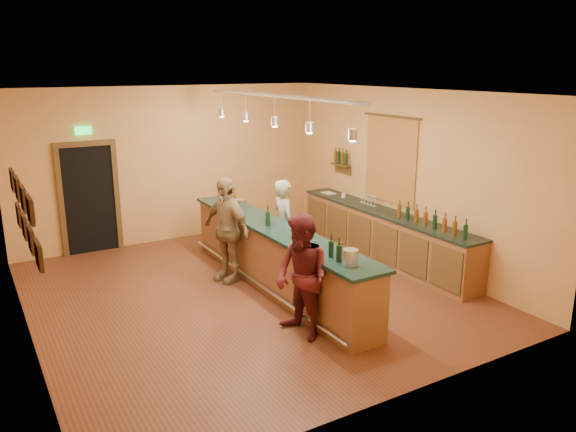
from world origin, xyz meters
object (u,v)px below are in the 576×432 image
tasting_bar (275,253)px  customer_a (302,277)px  back_counter (384,235)px  bartender (284,225)px  bar_stool (281,227)px  customer_b (226,230)px

tasting_bar → customer_a: bearing=-107.8°
back_counter → tasting_bar: 2.48m
bartender → tasting_bar: bearing=146.7°
bar_stool → customer_b: bearing=-158.8°
tasting_bar → bartender: (0.55, 0.65, 0.22)m
customer_a → customer_b: bearing=171.8°
bar_stool → back_counter: bearing=-32.6°
customer_b → bar_stool: bearing=94.1°
bartender → customer_a: customer_a is taller
bartender → bar_stool: 0.68m
back_counter → customer_a: (-3.01, -1.89, 0.37)m
bartender → customer_b: (-1.10, 0.06, 0.07)m
tasting_bar → bar_stool: 1.48m
tasting_bar → customer_a: 1.81m
back_counter → customer_a: 3.58m
bartender → bar_stool: bartender is taller
back_counter → bartender: 2.00m
customer_a → customer_b: 2.42m
back_counter → bartender: (-1.91, 0.47, 0.34)m
back_counter → bar_stool: 1.97m
customer_b → bar_stool: customer_b is taller
customer_a → customer_b: (0.00, 2.42, 0.05)m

